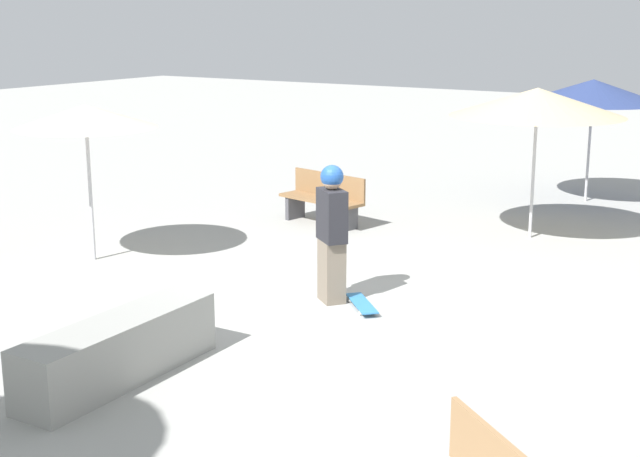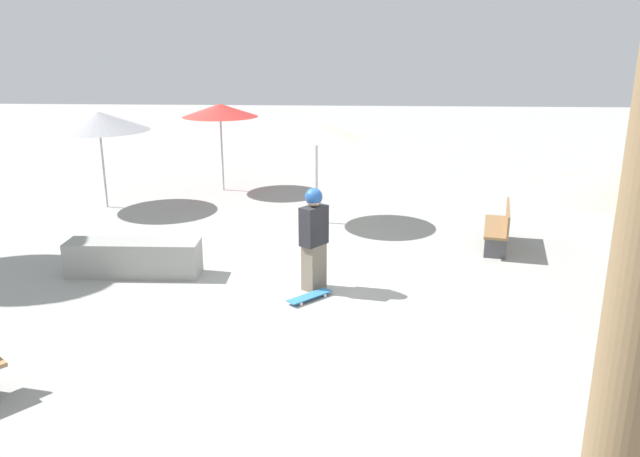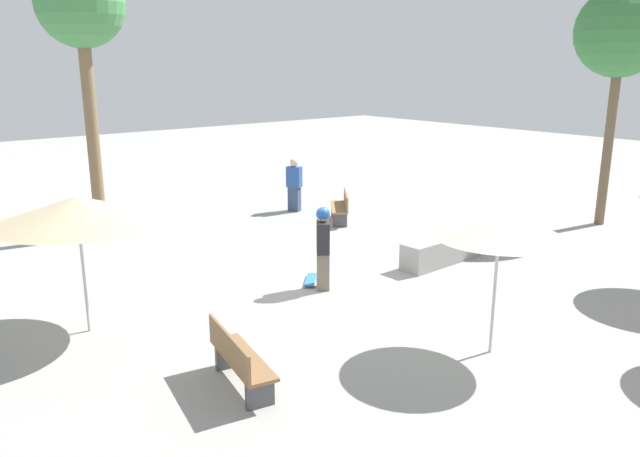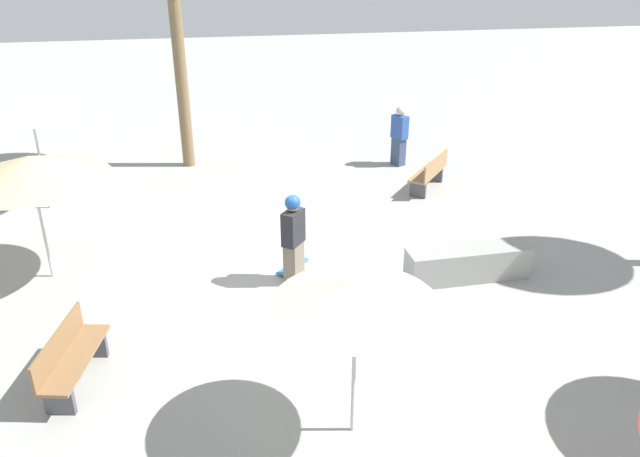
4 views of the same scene
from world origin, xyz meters
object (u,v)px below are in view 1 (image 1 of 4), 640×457
(shade_umbrella_cream, at_px, (86,117))
(shade_umbrella_navy, at_px, (593,91))
(skateboard, at_px, (362,304))
(bench_near, at_px, (323,199))
(shade_umbrella_tan, at_px, (537,102))
(skater_main, at_px, (332,229))
(concrete_ledge, at_px, (119,350))

(shade_umbrella_cream, bearing_deg, shade_umbrella_navy, 58.67)
(skateboard, height_order, shade_umbrella_navy, shade_umbrella_navy)
(shade_umbrella_navy, bearing_deg, bench_near, -127.06)
(shade_umbrella_tan, height_order, shade_umbrella_cream, shade_umbrella_tan)
(skateboard, height_order, bench_near, bench_near)
(skater_main, relative_size, shade_umbrella_cream, 0.76)
(shade_umbrella_tan, bearing_deg, skater_main, -102.55)
(skater_main, distance_m, shade_umbrella_cream, 4.07)
(skater_main, bearing_deg, skateboard, 32.67)
(concrete_ledge, relative_size, shade_umbrella_tan, 0.86)
(skater_main, xyz_separation_m, skateboard, (0.45, -0.04, -0.86))
(skateboard, xyz_separation_m, shade_umbrella_navy, (0.46, 7.76, 2.01))
(skater_main, relative_size, skateboard, 2.40)
(bench_near, xyz_separation_m, shade_umbrella_cream, (-1.61, -3.67, 1.63))
(skater_main, distance_m, shade_umbrella_tan, 4.68)
(skater_main, xyz_separation_m, concrete_ledge, (-0.47, -3.16, -0.61))
(shade_umbrella_navy, bearing_deg, shade_umbrella_tan, -88.78)
(skater_main, height_order, shade_umbrella_tan, shade_umbrella_tan)
(bench_near, xyz_separation_m, shade_umbrella_navy, (3.20, 4.24, 1.64))
(skater_main, bearing_deg, bench_near, 161.28)
(shade_umbrella_navy, xyz_separation_m, shade_umbrella_cream, (-4.81, -7.91, -0.00))
(skateboard, distance_m, shade_umbrella_cream, 4.79)
(skateboard, bearing_deg, shade_umbrella_cream, -133.30)
(skateboard, bearing_deg, concrete_ledge, -61.71)
(bench_near, relative_size, shade_umbrella_navy, 0.65)
(shade_umbrella_cream, bearing_deg, shade_umbrella_tan, 43.32)
(skateboard, xyz_separation_m, shade_umbrella_cream, (-4.35, -0.15, 2.00))
(bench_near, bearing_deg, skater_main, 135.72)
(shade_umbrella_navy, distance_m, shade_umbrella_cream, 9.26)
(skateboard, xyz_separation_m, shade_umbrella_tan, (0.53, 4.45, 2.08))
(skateboard, height_order, concrete_ledge, concrete_ledge)
(shade_umbrella_navy, bearing_deg, shade_umbrella_cream, -121.33)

